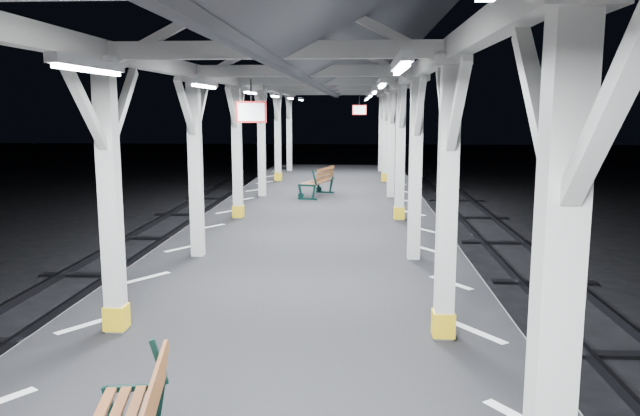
{
  "coord_description": "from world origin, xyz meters",
  "views": [
    {
      "loc": [
        0.95,
        -5.22,
        3.73
      ],
      "look_at": [
        0.39,
        4.28,
        2.2
      ],
      "focal_mm": 35.0,
      "sensor_mm": 36.0,
      "label": 1
    }
  ],
  "objects": [
    {
      "name": "canopy",
      "position": [
        0.0,
        -0.02,
        4.56
      ],
      "size": [
        5.4,
        49.0,
        4.65
      ],
      "color": "beige",
      "rests_on": "platform"
    },
    {
      "name": "bench_far",
      "position": [
        -0.2,
        14.0,
        1.49
      ],
      "size": [
        1.06,
        1.8,
        0.92
      ],
      "rotation": [
        0.0,
        0.0,
        -0.28
      ],
      "color": "#0E302A",
      "rests_on": "platform"
    }
  ]
}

